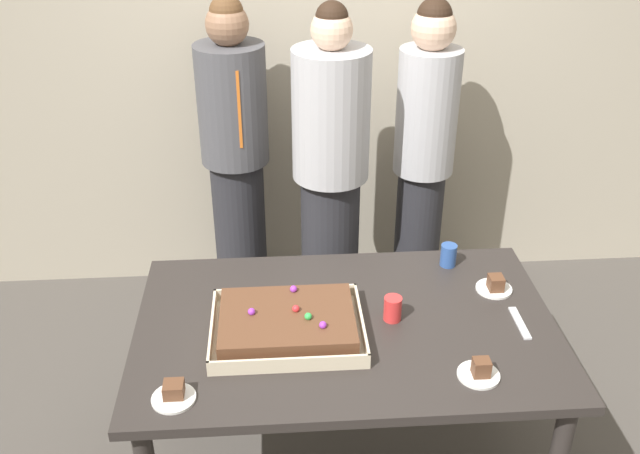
{
  "coord_description": "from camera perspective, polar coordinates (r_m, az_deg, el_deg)",
  "views": [
    {
      "loc": [
        -0.25,
        -2.18,
        2.42
      ],
      "look_at": [
        -0.09,
        0.15,
        1.1
      ],
      "focal_mm": 39.64,
      "sensor_mm": 36.0,
      "label": 1
    }
  ],
  "objects": [
    {
      "name": "interior_back_panel",
      "position": [
        3.9,
        -0.15,
        15.88
      ],
      "size": [
        8.0,
        0.12,
        3.0
      ],
      "primitive_type": "cube",
      "color": "#B2A893",
      "rests_on": "ground_plane"
    },
    {
      "name": "drink_cup_nearest",
      "position": [
        2.77,
        5.89,
        -6.57
      ],
      "size": [
        0.07,
        0.07,
        0.1
      ],
      "primitive_type": "cylinder",
      "color": "red",
      "rests_on": "party_table"
    },
    {
      "name": "person_serving_front",
      "position": [
        3.75,
        8.35,
        5.58
      ],
      "size": [
        0.31,
        0.31,
        1.73
      ],
      "rotation": [
        0.0,
        0.0,
        -2.13
      ],
      "color": "#28282D",
      "rests_on": "ground_plane"
    },
    {
      "name": "sheet_cake",
      "position": [
        2.69,
        -2.66,
        -7.84
      ],
      "size": [
        0.58,
        0.45,
        0.11
      ],
      "color": "beige",
      "rests_on": "party_table"
    },
    {
      "name": "plated_slice_far_left",
      "position": [
        2.48,
        -11.73,
        -13.05
      ],
      "size": [
        0.15,
        0.15,
        0.06
      ],
      "color": "white",
      "rests_on": "party_table"
    },
    {
      "name": "cake_server_utensil",
      "position": [
        2.86,
        15.83,
        -7.46
      ],
      "size": [
        0.03,
        0.2,
        0.01
      ],
      "primitive_type": "cube",
      "color": "silver",
      "rests_on": "party_table"
    },
    {
      "name": "party_table",
      "position": [
        2.81,
        2.1,
        -9.16
      ],
      "size": [
        1.63,
        1.02,
        0.75
      ],
      "color": "#2D2826",
      "rests_on": "ground_plane"
    },
    {
      "name": "plated_slice_near_left",
      "position": [
        3.02,
        13.93,
        -4.63
      ],
      "size": [
        0.15,
        0.15,
        0.07
      ],
      "color": "white",
      "rests_on": "party_table"
    },
    {
      "name": "person_striped_tie_right",
      "position": [
        3.52,
        0.86,
        4.03
      ],
      "size": [
        0.38,
        0.38,
        1.76
      ],
      "rotation": [
        0.0,
        0.0,
        -1.81
      ],
      "color": "#28282D",
      "rests_on": "ground_plane"
    },
    {
      "name": "person_green_shirt_behind",
      "position": [
        3.74,
        -6.82,
        5.44
      ],
      "size": [
        0.35,
        0.35,
        1.75
      ],
      "rotation": [
        0.0,
        0.0,
        -1.39
      ],
      "color": "#28282D",
      "rests_on": "ground_plane"
    },
    {
      "name": "drink_cup_middle",
      "position": [
        3.13,
        10.33,
        -2.25
      ],
      "size": [
        0.07,
        0.07,
        0.1
      ],
      "primitive_type": "cylinder",
      "color": "#2D5199",
      "rests_on": "party_table"
    },
    {
      "name": "plated_slice_near_right",
      "position": [
        2.57,
        12.77,
        -11.3
      ],
      "size": [
        0.15,
        0.15,
        0.07
      ],
      "color": "white",
      "rests_on": "party_table"
    }
  ]
}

